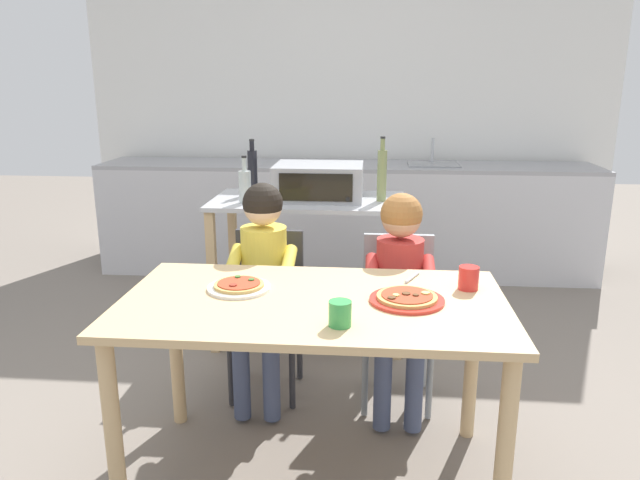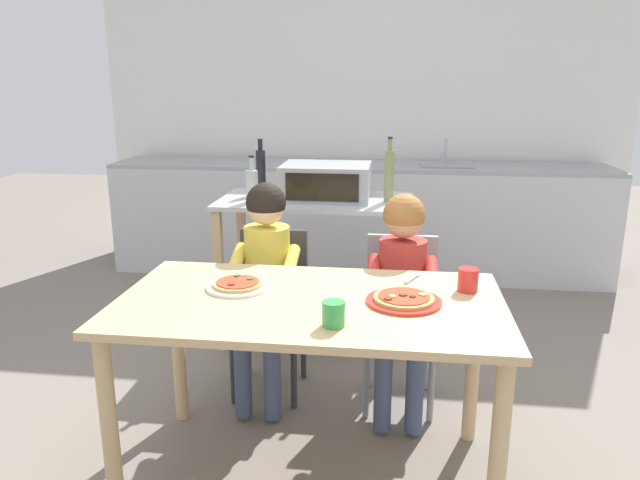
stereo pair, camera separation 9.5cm
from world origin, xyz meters
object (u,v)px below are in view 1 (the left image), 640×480
(child_in_yellow_shirt, at_px, (262,268))
(child_in_red_shirt, at_px, (400,277))
(bottle_squat_spirits, at_px, (382,174))
(toaster_oven, at_px, (319,182))
(drinking_cup_green, at_px, (340,314))
(dining_chair_left, at_px, (267,300))
(bottle_slim_sauce, at_px, (245,185))
(pizza_plate_red_rimmed, at_px, (407,298))
(bottle_clear_vinegar, at_px, (253,171))
(dining_chair_right, at_px, (397,307))
(dining_table, at_px, (313,325))
(kitchen_island_cart, at_px, (310,246))
(serving_spoon, at_px, (412,277))
(drinking_cup_red, at_px, (469,278))
(pizza_plate_white, at_px, (239,286))

(child_in_yellow_shirt, xyz_separation_m, child_in_red_shirt, (0.65, -0.03, -0.01))
(bottle_squat_spirits, xyz_separation_m, child_in_red_shirt, (0.08, -0.78, -0.36))
(toaster_oven, relative_size, drinking_cup_green, 5.89)
(child_in_red_shirt, bearing_deg, dining_chair_left, 166.84)
(bottle_slim_sauce, bearing_deg, pizza_plate_red_rimmed, -54.55)
(bottle_clear_vinegar, relative_size, pizza_plate_red_rimmed, 1.20)
(toaster_oven, distance_m, child_in_red_shirt, 0.98)
(dining_chair_right, distance_m, child_in_red_shirt, 0.23)
(toaster_oven, bearing_deg, bottle_squat_spirits, -5.70)
(bottle_squat_spirits, height_order, pizza_plate_red_rimmed, bottle_squat_spirits)
(dining_chair_left, relative_size, child_in_yellow_shirt, 0.76)
(dining_table, distance_m, child_in_red_shirt, 0.65)
(drinking_cup_green, bearing_deg, toaster_oven, 97.60)
(kitchen_island_cart, distance_m, toaster_oven, 0.39)
(serving_spoon, bearing_deg, drinking_cup_green, -117.97)
(dining_table, distance_m, dining_chair_right, 0.77)
(toaster_oven, height_order, serving_spoon, toaster_oven)
(dining_chair_left, height_order, drinking_cup_green, drinking_cup_green)
(toaster_oven, height_order, drinking_cup_red, toaster_oven)
(bottle_clear_vinegar, height_order, dining_chair_right, bottle_clear_vinegar)
(pizza_plate_white, relative_size, pizza_plate_red_rimmed, 0.89)
(bottle_slim_sauce, distance_m, pizza_plate_red_rimmed, 1.49)
(kitchen_island_cart, distance_m, dining_chair_right, 0.85)
(bottle_squat_spirits, bearing_deg, serving_spoon, -83.62)
(kitchen_island_cart, bearing_deg, dining_chair_left, -102.66)
(bottle_squat_spirits, relative_size, dining_chair_right, 0.46)
(toaster_oven, bearing_deg, dining_chair_right, -57.39)
(bottle_slim_sauce, relative_size, drinking_cup_red, 2.92)
(dining_chair_right, bearing_deg, bottle_clear_vinegar, 136.53)
(child_in_yellow_shirt, relative_size, serving_spoon, 7.62)
(kitchen_island_cart, relative_size, bottle_squat_spirits, 3.08)
(bottle_clear_vinegar, relative_size, child_in_yellow_shirt, 0.31)
(child_in_yellow_shirt, distance_m, drinking_cup_red, 0.99)
(pizza_plate_red_rimmed, bearing_deg, dining_table, -178.68)
(bottle_slim_sauce, height_order, dining_chair_right, bottle_slim_sauce)
(toaster_oven, bearing_deg, serving_spoon, -66.07)
(bottle_slim_sauce, distance_m, pizza_plate_white, 1.16)
(bottle_clear_vinegar, relative_size, dining_chair_left, 0.41)
(dining_chair_left, bearing_deg, child_in_red_shirt, -13.16)
(bottle_clear_vinegar, height_order, child_in_red_shirt, bottle_clear_vinegar)
(dining_chair_left, distance_m, pizza_plate_red_rimmed, 0.99)
(pizza_plate_red_rimmed, bearing_deg, dining_chair_left, 133.32)
(dining_chair_right, distance_m, drinking_cup_green, 0.98)
(bottle_squat_spirits, xyz_separation_m, dining_chair_right, (0.08, -0.66, -0.55))
(kitchen_island_cart, distance_m, child_in_red_shirt, 0.95)
(dining_table, xyz_separation_m, dining_chair_left, (-0.30, 0.70, -0.17))
(child_in_red_shirt, height_order, pizza_plate_red_rimmed, child_in_red_shirt)
(child_in_red_shirt, distance_m, serving_spoon, 0.29)
(bottle_squat_spirits, height_order, dining_table, bottle_squat_spirits)
(drinking_cup_green, bearing_deg, dining_chair_left, 113.94)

